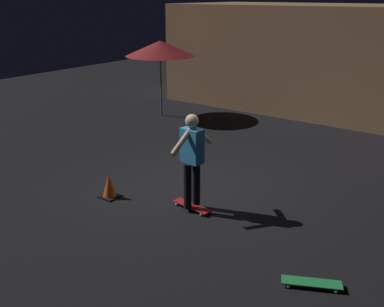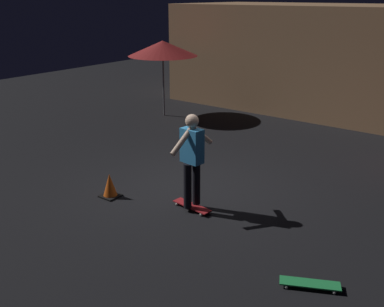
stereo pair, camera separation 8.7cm
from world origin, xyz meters
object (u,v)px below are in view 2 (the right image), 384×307
(patio_umbrella, at_px, (163,48))
(skateboard_ridden, at_px, (192,206))
(traffic_cone, at_px, (110,186))
(skateboard_spare, at_px, (310,284))
(skater, at_px, (192,154))

(patio_umbrella, distance_m, skateboard_ridden, 6.93)
(skateboard_ridden, bearing_deg, traffic_cone, -161.56)
(skateboard_spare, height_order, traffic_cone, traffic_cone)
(traffic_cone, bearing_deg, patio_umbrella, 120.96)
(skateboard_spare, height_order, skater, skater)
(skateboard_ridden, xyz_separation_m, skateboard_spare, (2.61, -0.89, 0.00))
(skateboard_spare, distance_m, traffic_cone, 4.18)
(patio_umbrella, distance_m, traffic_cone, 6.36)
(skateboard_ridden, height_order, skater, skater)
(skateboard_spare, xyz_separation_m, skater, (-2.61, 0.89, 0.98))
(patio_umbrella, height_order, traffic_cone, patio_umbrella)
(skateboard_ridden, bearing_deg, skater, -90.00)
(patio_umbrella, relative_size, skater, 1.38)
(skater, bearing_deg, skateboard_ridden, 90.00)
(patio_umbrella, bearing_deg, skateboard_spare, -37.50)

